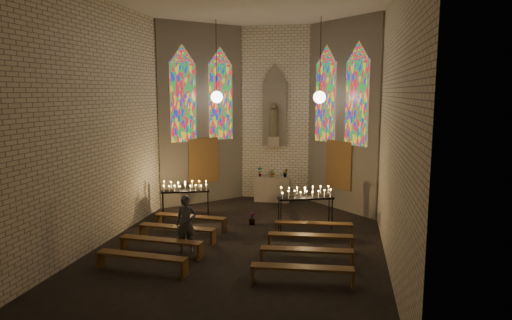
# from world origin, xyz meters

# --- Properties ---
(floor) EXTENTS (12.00, 12.00, 0.00)m
(floor) POSITION_xyz_m (0.00, 0.00, 0.00)
(floor) COLOR black
(floor) RESTS_ON ground
(room) EXTENTS (8.22, 12.43, 7.00)m
(room) POSITION_xyz_m (-0.00, 3.37, 3.72)
(room) COLOR beige
(room) RESTS_ON ground
(altar) EXTENTS (1.40, 0.60, 1.00)m
(altar) POSITION_xyz_m (0.00, 5.45, 0.50)
(altar) COLOR #AA9E8B
(altar) RESTS_ON ground
(flower_vase_left) EXTENTS (0.22, 0.15, 0.40)m
(flower_vase_left) POSITION_xyz_m (-0.51, 5.40, 1.20)
(flower_vase_left) COLOR #4C723F
(flower_vase_left) RESTS_ON altar
(flower_vase_center) EXTENTS (0.31, 0.27, 0.34)m
(flower_vase_center) POSITION_xyz_m (-0.00, 5.42, 1.17)
(flower_vase_center) COLOR #4C723F
(flower_vase_center) RESTS_ON altar
(flower_vase_right) EXTENTS (0.21, 0.18, 0.35)m
(flower_vase_right) POSITION_xyz_m (0.53, 5.46, 1.17)
(flower_vase_right) COLOR #4C723F
(flower_vase_right) RESTS_ON altar
(aisle_flower_pot) EXTENTS (0.30, 0.30, 0.41)m
(aisle_flower_pot) POSITION_xyz_m (-0.14, 2.03, 0.21)
(aisle_flower_pot) COLOR #4C723F
(aisle_flower_pot) RESTS_ON ground
(votive_stand_left) EXTENTS (1.70, 0.91, 1.22)m
(votive_stand_left) POSITION_xyz_m (-2.59, 2.38, 1.05)
(votive_stand_left) COLOR black
(votive_stand_left) RESTS_ON ground
(votive_stand_right) EXTENTS (1.83, 1.01, 1.31)m
(votive_stand_right) POSITION_xyz_m (1.66, 1.85, 1.13)
(votive_stand_right) COLOR black
(votive_stand_right) RESTS_ON ground
(pew_left_0) EXTENTS (2.36, 0.51, 0.45)m
(pew_left_0) POSITION_xyz_m (-1.97, 1.11, 0.37)
(pew_left_0) COLOR #543618
(pew_left_0) RESTS_ON ground
(pew_right_0) EXTENTS (2.36, 0.51, 0.45)m
(pew_right_0) POSITION_xyz_m (1.97, 1.11, 0.37)
(pew_right_0) COLOR #543618
(pew_right_0) RESTS_ON ground
(pew_left_1) EXTENTS (2.36, 0.51, 0.45)m
(pew_left_1) POSITION_xyz_m (-1.97, -0.09, 0.37)
(pew_left_1) COLOR #543618
(pew_left_1) RESTS_ON ground
(pew_right_1) EXTENTS (2.36, 0.51, 0.45)m
(pew_right_1) POSITION_xyz_m (1.97, -0.09, 0.37)
(pew_right_1) COLOR #543618
(pew_right_1) RESTS_ON ground
(pew_left_2) EXTENTS (2.36, 0.51, 0.45)m
(pew_left_2) POSITION_xyz_m (-1.97, -1.29, 0.37)
(pew_left_2) COLOR #543618
(pew_left_2) RESTS_ON ground
(pew_right_2) EXTENTS (2.36, 0.51, 0.45)m
(pew_right_2) POSITION_xyz_m (1.97, -1.29, 0.37)
(pew_right_2) COLOR #543618
(pew_right_2) RESTS_ON ground
(pew_left_3) EXTENTS (2.36, 0.51, 0.45)m
(pew_left_3) POSITION_xyz_m (-1.97, -2.49, 0.37)
(pew_left_3) COLOR #543618
(pew_left_3) RESTS_ON ground
(pew_right_3) EXTENTS (2.36, 0.51, 0.45)m
(pew_right_3) POSITION_xyz_m (1.97, -2.49, 0.37)
(pew_right_3) COLOR #543618
(pew_right_3) RESTS_ON ground
(visitor) EXTENTS (0.63, 0.47, 1.58)m
(visitor) POSITION_xyz_m (-1.39, -0.85, 0.79)
(visitor) COLOR #4C4E56
(visitor) RESTS_ON ground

